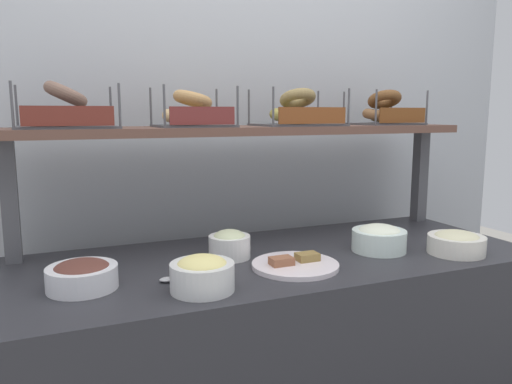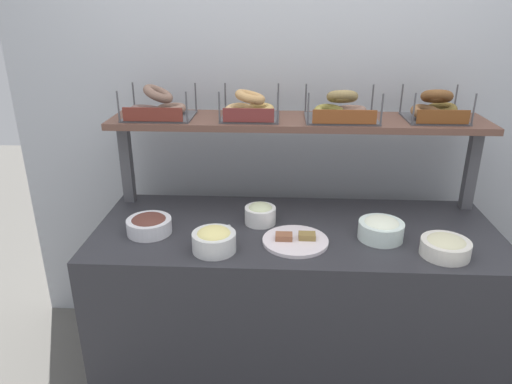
{
  "view_description": "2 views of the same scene",
  "coord_description": "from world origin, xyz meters",
  "px_view_note": "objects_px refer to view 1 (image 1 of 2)",
  "views": [
    {
      "loc": [
        -0.69,
        -1.46,
        1.33
      ],
      "look_at": [
        -0.07,
        0.03,
        1.07
      ],
      "focal_mm": 34.62,
      "sensor_mm": 36.0,
      "label": 1
    },
    {
      "loc": [
        -0.08,
        -1.88,
        1.78
      ],
      "look_at": [
        -0.18,
        0.0,
        1.02
      ],
      "focal_mm": 33.25,
      "sensor_mm": 36.0,
      "label": 2
    }
  ],
  "objects_px": {
    "serving_spoon_near_plate": "(175,276)",
    "serving_plate_white": "(295,264)",
    "bagel_basket_sesame": "(193,114)",
    "bowl_potato_salad": "(456,242)",
    "bowl_chocolate_spread": "(82,275)",
    "bagel_basket_poppy": "(66,113)",
    "bowl_cream_cheese": "(379,238)",
    "bagel_basket_cinnamon_raisin": "(384,113)",
    "bagel_basket_everything": "(297,113)",
    "bowl_scallion_spread": "(230,244)",
    "bowl_egg_salad": "(202,273)"
  },
  "relations": [
    {
      "from": "bowl_scallion_spread",
      "to": "serving_spoon_near_plate",
      "type": "xyz_separation_m",
      "value": [
        -0.22,
        -0.13,
        -0.04
      ]
    },
    {
      "from": "bagel_basket_everything",
      "to": "bagel_basket_cinnamon_raisin",
      "type": "distance_m",
      "value": 0.42
    },
    {
      "from": "bowl_potato_salad",
      "to": "bagel_basket_everything",
      "type": "height_order",
      "value": "bagel_basket_everything"
    },
    {
      "from": "bowl_egg_salad",
      "to": "bagel_basket_everything",
      "type": "height_order",
      "value": "bagel_basket_everything"
    },
    {
      "from": "bowl_egg_salad",
      "to": "bagel_basket_everything",
      "type": "bearing_deg",
      "value": 41.53
    },
    {
      "from": "bagel_basket_everything",
      "to": "bagel_basket_cinnamon_raisin",
      "type": "relative_size",
      "value": 1.13
    },
    {
      "from": "bowl_potato_salad",
      "to": "bowl_scallion_spread",
      "type": "bearing_deg",
      "value": 161.08
    },
    {
      "from": "bagel_basket_cinnamon_raisin",
      "to": "bagel_basket_everything",
      "type": "bearing_deg",
      "value": -176.95
    },
    {
      "from": "bagel_basket_cinnamon_raisin",
      "to": "bowl_potato_salad",
      "type": "bearing_deg",
      "value": -94.46
    },
    {
      "from": "bowl_scallion_spread",
      "to": "bowl_egg_salad",
      "type": "xyz_separation_m",
      "value": [
        -0.17,
        -0.26,
        0.0
      ]
    },
    {
      "from": "serving_plate_white",
      "to": "bowl_scallion_spread",
      "type": "bearing_deg",
      "value": 130.59
    },
    {
      "from": "bowl_scallion_spread",
      "to": "bagel_basket_cinnamon_raisin",
      "type": "height_order",
      "value": "bagel_basket_cinnamon_raisin"
    },
    {
      "from": "bagel_basket_everything",
      "to": "bagel_basket_cinnamon_raisin",
      "type": "xyz_separation_m",
      "value": [
        0.42,
        0.02,
        0.0
      ]
    },
    {
      "from": "serving_plate_white",
      "to": "bagel_basket_sesame",
      "type": "distance_m",
      "value": 0.64
    },
    {
      "from": "bowl_potato_salad",
      "to": "bagel_basket_cinnamon_raisin",
      "type": "xyz_separation_m",
      "value": [
        0.04,
        0.48,
        0.44
      ]
    },
    {
      "from": "bowl_scallion_spread",
      "to": "bowl_egg_salad",
      "type": "distance_m",
      "value": 0.31
    },
    {
      "from": "serving_spoon_near_plate",
      "to": "bagel_basket_poppy",
      "type": "xyz_separation_m",
      "value": [
        -0.26,
        0.34,
        0.47
      ]
    },
    {
      "from": "bowl_scallion_spread",
      "to": "bowl_chocolate_spread",
      "type": "xyz_separation_m",
      "value": [
        -0.47,
        -0.12,
        -0.01
      ]
    },
    {
      "from": "bowl_chocolate_spread",
      "to": "serving_spoon_near_plate",
      "type": "distance_m",
      "value": 0.26
    },
    {
      "from": "serving_plate_white",
      "to": "bagel_basket_cinnamon_raisin",
      "type": "bearing_deg",
      "value": 33.07
    },
    {
      "from": "bowl_scallion_spread",
      "to": "bagel_basket_everything",
      "type": "height_order",
      "value": "bagel_basket_everything"
    },
    {
      "from": "serving_plate_white",
      "to": "bagel_basket_poppy",
      "type": "bearing_deg",
      "value": 148.68
    },
    {
      "from": "bowl_chocolate_spread",
      "to": "serving_spoon_near_plate",
      "type": "relative_size",
      "value": 1.36
    },
    {
      "from": "serving_spoon_near_plate",
      "to": "bagel_basket_sesame",
      "type": "bearing_deg",
      "value": 65.05
    },
    {
      "from": "serving_spoon_near_plate",
      "to": "serving_plate_white",
      "type": "bearing_deg",
      "value": -7.5
    },
    {
      "from": "bowl_scallion_spread",
      "to": "bagel_basket_poppy",
      "type": "bearing_deg",
      "value": 156.79
    },
    {
      "from": "serving_spoon_near_plate",
      "to": "bagel_basket_cinnamon_raisin",
      "type": "relative_size",
      "value": 0.5
    },
    {
      "from": "bowl_potato_salad",
      "to": "serving_plate_white",
      "type": "xyz_separation_m",
      "value": [
        -0.58,
        0.07,
        -0.03
      ]
    },
    {
      "from": "bagel_basket_poppy",
      "to": "bowl_egg_salad",
      "type": "bearing_deg",
      "value": -56.89
    },
    {
      "from": "bagel_basket_everything",
      "to": "bagel_basket_cinnamon_raisin",
      "type": "bearing_deg",
      "value": 3.05
    },
    {
      "from": "serving_plate_white",
      "to": "bowl_cream_cheese",
      "type": "bearing_deg",
      "value": 8.93
    },
    {
      "from": "serving_spoon_near_plate",
      "to": "bagel_basket_cinnamon_raisin",
      "type": "bearing_deg",
      "value": 19.7
    },
    {
      "from": "bowl_egg_salad",
      "to": "bowl_chocolate_spread",
      "type": "bearing_deg",
      "value": 154.65
    },
    {
      "from": "bowl_chocolate_spread",
      "to": "bowl_potato_salad",
      "type": "bearing_deg",
      "value": -6.21
    },
    {
      "from": "bowl_potato_salad",
      "to": "bagel_basket_poppy",
      "type": "height_order",
      "value": "bagel_basket_poppy"
    },
    {
      "from": "serving_plate_white",
      "to": "bagel_basket_cinnamon_raisin",
      "type": "relative_size",
      "value": 0.96
    },
    {
      "from": "bowl_cream_cheese",
      "to": "bagel_basket_everything",
      "type": "bearing_deg",
      "value": 115.91
    },
    {
      "from": "bagel_basket_sesame",
      "to": "bagel_basket_poppy",
      "type": "bearing_deg",
      "value": -179.04
    },
    {
      "from": "bowl_egg_salad",
      "to": "bagel_basket_poppy",
      "type": "distance_m",
      "value": 0.7
    },
    {
      "from": "bowl_cream_cheese",
      "to": "bowl_potato_salad",
      "type": "relative_size",
      "value": 0.98
    },
    {
      "from": "bowl_chocolate_spread",
      "to": "bagel_basket_poppy",
      "type": "bearing_deg",
      "value": 90.89
    },
    {
      "from": "bagel_basket_sesame",
      "to": "bagel_basket_cinnamon_raisin",
      "type": "xyz_separation_m",
      "value": [
        0.83,
        0.01,
        0.0
      ]
    },
    {
      "from": "bowl_chocolate_spread",
      "to": "bagel_basket_poppy",
      "type": "xyz_separation_m",
      "value": [
        -0.01,
        0.33,
        0.44
      ]
    },
    {
      "from": "bowl_chocolate_spread",
      "to": "bagel_basket_sesame",
      "type": "height_order",
      "value": "bagel_basket_sesame"
    },
    {
      "from": "serving_plate_white",
      "to": "bagel_basket_sesame",
      "type": "height_order",
      "value": "bagel_basket_sesame"
    },
    {
      "from": "bowl_cream_cheese",
      "to": "bagel_basket_everything",
      "type": "relative_size",
      "value": 0.59
    },
    {
      "from": "bowl_cream_cheese",
      "to": "bowl_chocolate_spread",
      "type": "height_order",
      "value": "bowl_cream_cheese"
    },
    {
      "from": "bowl_potato_salad",
      "to": "bowl_chocolate_spread",
      "type": "distance_m",
      "value": 1.22
    },
    {
      "from": "serving_spoon_near_plate",
      "to": "bagel_basket_sesame",
      "type": "height_order",
      "value": "bagel_basket_sesame"
    },
    {
      "from": "bowl_egg_salad",
      "to": "serving_spoon_near_plate",
      "type": "bearing_deg",
      "value": 108.9
    }
  ]
}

